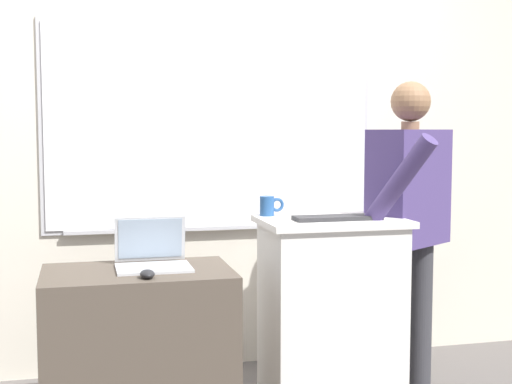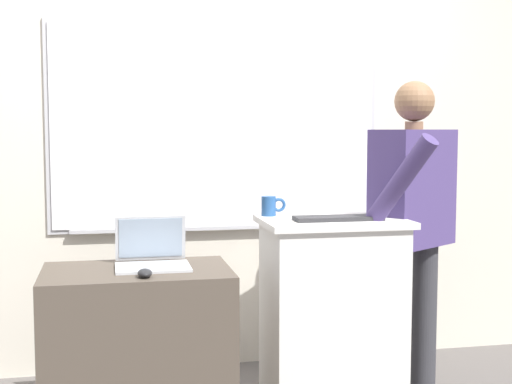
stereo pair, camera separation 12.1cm
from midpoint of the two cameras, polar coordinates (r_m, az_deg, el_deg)
back_wall at (r=4.10m, az=-2.63°, el=5.49°), size 6.40×0.17×2.79m
lectern_podium at (r=3.47m, az=7.10°, el=-9.82°), size 0.68×0.47×0.94m
side_desk at (r=3.24m, az=-8.35°, el=-12.74°), size 0.81×0.52×0.76m
person_presenter at (r=3.67m, az=13.36°, el=-1.87°), size 0.63×0.73×1.60m
laptop at (r=3.22m, az=-7.28°, el=-4.77°), size 0.32×0.29×0.22m
wireless_keyboard at (r=3.33m, az=7.63°, el=-2.09°), size 0.41×0.13×0.02m
computer_mouse_by_laptop at (r=2.97m, az=-7.72°, el=-6.45°), size 0.06×0.10×0.03m
coffee_mug at (r=3.47m, az=2.13°, el=-1.12°), size 0.12×0.07×0.10m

